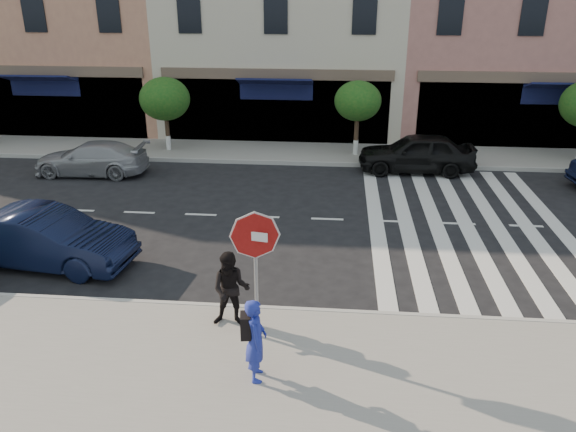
{
  "coord_description": "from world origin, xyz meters",
  "views": [
    {
      "loc": [
        2.22,
        -12.09,
        6.77
      ],
      "look_at": [
        1.06,
        0.78,
        1.4
      ],
      "focal_mm": 35.0,
      "sensor_mm": 36.0,
      "label": 1
    }
  ],
  "objects_px": {
    "car_far_left": "(91,158)",
    "car_near_mid": "(45,239)",
    "stop_sign": "(255,249)",
    "photographer": "(256,340)",
    "walker": "(231,290)",
    "car_far_mid": "(417,153)"
  },
  "relations": [
    {
      "from": "photographer",
      "to": "car_far_left",
      "type": "xyz_separation_m",
      "value": [
        -7.99,
        11.55,
        -0.33
      ]
    },
    {
      "from": "car_far_left",
      "to": "stop_sign",
      "type": "bearing_deg",
      "value": 36.73
    },
    {
      "from": "photographer",
      "to": "walker",
      "type": "bearing_deg",
      "value": 16.1
    },
    {
      "from": "photographer",
      "to": "car_near_mid",
      "type": "height_order",
      "value": "photographer"
    },
    {
      "from": "photographer",
      "to": "car_near_mid",
      "type": "bearing_deg",
      "value": 47.07
    },
    {
      "from": "car_far_left",
      "to": "car_far_mid",
      "type": "height_order",
      "value": "car_far_mid"
    },
    {
      "from": "stop_sign",
      "to": "walker",
      "type": "xyz_separation_m",
      "value": [
        -0.59,
        0.4,
        -1.15
      ]
    },
    {
      "from": "walker",
      "to": "car_near_mid",
      "type": "relative_size",
      "value": 0.36
    },
    {
      "from": "stop_sign",
      "to": "photographer",
      "type": "height_order",
      "value": "stop_sign"
    },
    {
      "from": "car_near_mid",
      "to": "car_far_left",
      "type": "distance_m",
      "value": 7.64
    },
    {
      "from": "stop_sign",
      "to": "car_far_left",
      "type": "distance_m",
      "value": 13.02
    },
    {
      "from": "stop_sign",
      "to": "car_near_mid",
      "type": "relative_size",
      "value": 0.61
    },
    {
      "from": "photographer",
      "to": "car_near_mid",
      "type": "relative_size",
      "value": 0.35
    },
    {
      "from": "walker",
      "to": "car_near_mid",
      "type": "bearing_deg",
      "value": 153.02
    },
    {
      "from": "car_far_left",
      "to": "car_near_mid",
      "type": "bearing_deg",
      "value": 14.34
    },
    {
      "from": "stop_sign",
      "to": "walker",
      "type": "relative_size",
      "value": 1.66
    },
    {
      "from": "car_near_mid",
      "to": "car_far_left",
      "type": "height_order",
      "value": "car_near_mid"
    },
    {
      "from": "stop_sign",
      "to": "walker",
      "type": "distance_m",
      "value": 1.35
    },
    {
      "from": "walker",
      "to": "car_near_mid",
      "type": "distance_m",
      "value": 5.86
    },
    {
      "from": "car_far_mid",
      "to": "car_far_left",
      "type": "bearing_deg",
      "value": -84.21
    },
    {
      "from": "walker",
      "to": "car_far_mid",
      "type": "height_order",
      "value": "walker"
    },
    {
      "from": "stop_sign",
      "to": "car_far_mid",
      "type": "height_order",
      "value": "stop_sign"
    }
  ]
}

